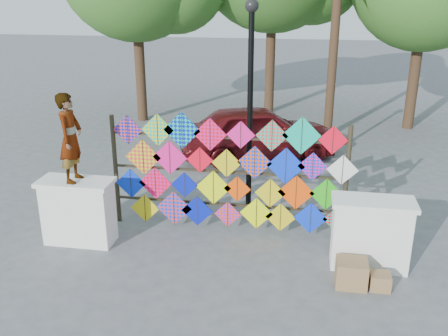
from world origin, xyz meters
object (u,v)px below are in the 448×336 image
Objects in this scene: vendor_woman at (70,138)px; sedan at (258,132)px; lamppost at (250,88)px; kite_rack at (229,174)px.

vendor_woman is 0.37× the size of sedan.
sedan is at bearing 92.59° from lamppost.
kite_rack is 1.09× the size of lamppost.
lamppost reaches higher than kite_rack.
vendor_woman is 6.46m from sedan.
vendor_woman is 3.77m from lamppost.
kite_rack is 1.96m from lamppost.
lamppost is (0.16, -3.44, 1.93)m from sedan.
sedan is 1.00× the size of lamppost.
sedan is at bearing 88.97° from kite_rack.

